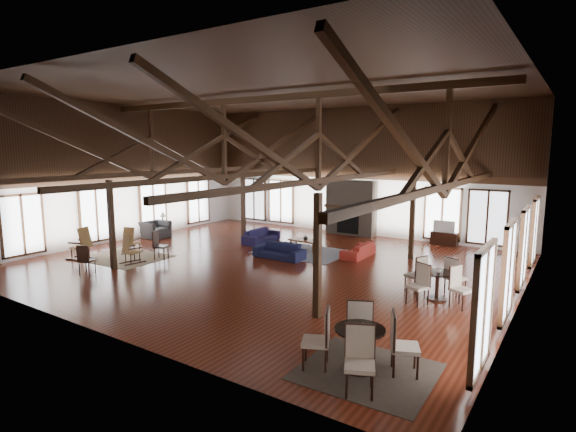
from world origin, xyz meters
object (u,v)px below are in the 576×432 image
Objects in this scene: coffee_table at (305,241)px; tv_console at (444,238)px; cafe_table_far at (437,280)px; sofa_navy_left at (261,236)px; cafe_table_near at (360,341)px; sofa_navy_front at (279,251)px; armchair at (155,229)px; sofa_orange at (358,250)px.

tv_console reaches higher than coffee_table.
cafe_table_far reaches higher than tv_console.
cafe_table_far is at bearing -113.72° from sofa_navy_left.
tv_console is at bearing 97.57° from cafe_table_near.
coffee_table is at bearing 127.44° from cafe_table_near.
sofa_navy_front is 7.05m from armchair.
sofa_orange is at bearing -79.01° from armchair.
coffee_table is at bearing 83.92° from sofa_navy_front.
sofa_navy_left is at bearing 158.36° from cafe_table_far.
sofa_navy_left reaches higher than coffee_table.
sofa_navy_left is 9.20m from cafe_table_far.
armchair reaches higher than coffee_table.
sofa_navy_front is at bearing -52.47° from sofa_orange.
sofa_navy_front is 1.52× the size of coffee_table.
sofa_navy_front is at bearing -127.62° from tv_console.
cafe_table_far is (6.22, -1.42, 0.25)m from sofa_navy_front.
sofa_navy_left is at bearing 140.27° from sofa_navy_front.
sofa_navy_front reaches higher than coffee_table.
cafe_table_near is (8.46, -8.22, 0.28)m from sofa_navy_left.
armchair reaches higher than sofa_navy_front.
armchair is (-7.22, -1.42, -0.04)m from coffee_table.
sofa_orange is at bearing 114.89° from cafe_table_near.
armchair is 0.53× the size of cafe_table_near.
sofa_orange is 8.95m from cafe_table_near.
sofa_orange is at bearing -118.21° from tv_console.
armchair is at bearing 154.23° from cafe_table_near.
sofa_navy_left is at bearing -91.88° from sofa_orange.
cafe_table_far is (6.05, -2.95, 0.12)m from coffee_table.
sofa_navy_front is at bearing 167.11° from cafe_table_far.
sofa_navy_left is 7.88m from tv_console.
sofa_navy_left is at bearing 135.82° from cafe_table_near.
sofa_orange is 1.65× the size of tv_console.
sofa_orange is at bearing 13.16° from coffee_table.
sofa_navy_front is at bearing -90.40° from armchair.
sofa_navy_left is 5.07m from armchair.
coffee_table is 6.15m from tv_console.
tv_console is at bearing 52.85° from sofa_navy_front.
armchair is at bearing -80.01° from sofa_orange.
sofa_orange is at bearing 38.52° from sofa_navy_front.
coffee_table is (2.50, -0.44, 0.13)m from sofa_navy_left.
armchair is at bearing 109.41° from sofa_navy_left.
cafe_table_far reaches higher than sofa_navy_front.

